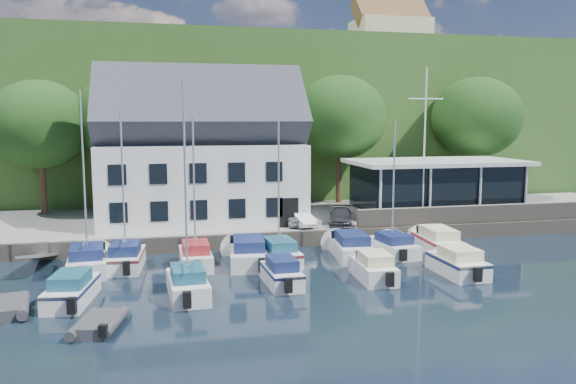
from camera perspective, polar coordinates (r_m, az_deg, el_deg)
The scene contains 35 objects.
ground at distance 27.03m, azimuth 9.26°, elevation -10.45°, with size 180.00×180.00×0.00m, color black.
quay at distance 43.15m, azimuth 0.57°, elevation -2.93°, with size 60.00×13.00×1.00m, color gray.
quay_face at distance 36.98m, azimuth 2.89°, elevation -4.69°, with size 60.00×0.30×1.00m, color #70665A.
hillside at distance 86.37m, azimuth -6.26°, elevation 7.21°, with size 160.00×75.00×16.00m, color #345821.
field_patch at distance 95.81m, azimuth -2.02°, elevation 12.14°, with size 50.00×30.00×0.30m, color #536633.
farmhouse at distance 83.05m, azimuth 10.30°, elevation 15.51°, with size 10.40×7.00×8.20m, color beige, non-canonical shape.
harbor_building at distance 40.52m, azimuth -8.79°, elevation 3.23°, with size 14.40×8.20×8.70m, color silver, non-canonical shape.
club_pavilion at distance 45.20m, azimuth 14.73°, elevation 0.57°, with size 13.20×7.20×4.10m, color black, non-canonical shape.
seawall at distance 41.92m, azimuth 18.77°, elevation -2.11°, with size 18.00×0.50×1.20m, color #70665A.
gangway at distance 34.51m, azimuth -23.76°, elevation -7.05°, with size 1.20×6.00×1.40m, color silver, non-canonical shape.
car_silver at distance 38.62m, azimuth 0.54°, elevation -2.54°, with size 1.35×3.35×1.14m, color silver.
car_white at distance 38.40m, azimuth 1.25°, elevation -2.63°, with size 1.17×3.35×1.10m, color silver.
car_dgrey at distance 39.04m, azimuth 5.40°, elevation -2.48°, with size 1.56×3.85×1.12m, color #2A2A2F.
car_blue at distance 41.07m, azimuth 10.61°, elevation -1.96°, with size 1.50×3.79×1.30m, color #2F4F91.
flagpole at distance 41.16m, azimuth 13.69°, elevation 4.66°, with size 2.60×0.20×10.84m, color silver, non-canonical shape.
tree_0 at distance 46.67m, azimuth -23.80°, elevation 4.15°, with size 7.47×7.47×10.21m, color black, non-canonical shape.
tree_1 at distance 46.47m, azimuth -15.99°, elevation 4.94°, with size 8.00×8.00×10.94m, color black, non-canonical shape.
tree_2 at distance 47.30m, azimuth -3.31°, elevation 4.66°, with size 7.29×7.29×9.96m, color black, non-canonical shape.
tree_3 at distance 48.89m, azimuth 5.24°, elevation 5.34°, with size 8.06×8.06×11.01m, color black, non-canonical shape.
tree_5 at distance 53.87m, azimuth 18.51°, elevation 5.20°, with size 8.08×8.08×11.04m, color black, non-canonical shape.
boat_r1_0 at distance 31.97m, azimuth -19.97°, elevation 0.19°, with size 2.18×6.69×8.95m, color silver, non-canonical shape.
boat_r1_1 at distance 31.90m, azimuth -16.40°, elevation 0.44°, with size 1.95×5.52×9.08m, color silver, non-canonical shape.
boat_r1_2 at distance 31.39m, azimuth -9.52°, elevation 0.40°, with size 1.85×5.47×8.93m, color silver, non-canonical shape.
boat_r1_3 at distance 32.40m, azimuth -4.08°, elevation -5.92°, with size 2.20×7.16×1.57m, color silver, non-canonical shape.
boat_r1_4 at distance 31.80m, azimuth -0.95°, elevation 0.58°, with size 1.91×6.04×8.92m, color silver, non-canonical shape.
boat_r1_5 at distance 34.19m, azimuth 6.35°, elevation -5.31°, with size 2.15×6.76×1.49m, color silver, non-canonical shape.
boat_r1_6 at distance 34.41m, azimuth 10.67°, elevation 0.48°, with size 1.99×5.73×8.34m, color silver, non-canonical shape.
boat_r1_7 at distance 36.44m, azimuth 14.83°, elevation -4.66°, with size 2.04×7.08×1.56m, color silver, non-canonical shape.
boat_r2_0 at distance 27.47m, azimuth -21.14°, elevation -9.00°, with size 1.81×5.61×1.44m, color silver, non-canonical shape.
boat_r2_1 at distance 26.11m, azimuth -10.35°, elevation -0.87°, with size 1.86×5.80×9.08m, color silver, non-canonical shape.
boat_r2_2 at distance 28.38m, azimuth -0.71°, elevation -7.97°, with size 1.66×5.22×1.43m, color silver, non-canonical shape.
boat_r2_3 at distance 29.56m, azimuth 8.68°, elevation -7.41°, with size 1.80×5.07×1.46m, color silver, non-canonical shape.
boat_r2_4 at distance 31.44m, azimuth 16.84°, elevation -6.69°, with size 2.07×5.37×1.52m, color silver, non-canonical shape.
dinghy_0 at distance 27.22m, azimuth -26.70°, elevation -10.23°, with size 1.87×3.12×0.73m, color #333338, non-canonical shape.
dinghy_1 at distance 23.83m, azimuth -18.68°, elevation -12.38°, with size 1.72×2.86×0.67m, color #333338, non-canonical shape.
Camera 1 is at (-9.75, -23.82, 8.25)m, focal length 35.00 mm.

